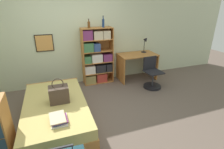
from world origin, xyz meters
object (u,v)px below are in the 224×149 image
book_stack_on_bed (59,119)px  bottle_brown (103,23)px  bottle_green (89,24)px  bookcase (96,58)px  desk_chair (152,78)px  desk_lamp (145,42)px  desk (137,62)px  handbag (59,94)px  bed (56,112)px

book_stack_on_bed → bottle_brown: bearing=56.5°
bottle_green → book_stack_on_bed: bearing=-115.5°
book_stack_on_bed → bookcase: bookcase is taller
bottle_green → desk_chair: (1.49, -0.80, -1.37)m
bottle_brown → desk_lamp: 1.41m
bottle_green → desk: size_ratio=0.21×
bottle_green → desk_lamp: bottle_green is taller
bookcase → bottle_green: 0.91m
handbag → desk_chair: size_ratio=0.57×
bottle_green → desk_lamp: 1.75m
bottle_brown → desk_lamp: size_ratio=0.63×
bookcase → desk: bookcase is taller
bed → desk_chair: (2.54, 0.70, 0.05)m
desk_lamp → desk_chair: desk_lamp is taller
bottle_brown → desk_chair: bottle_brown is taller
bookcase → desk_chair: (1.32, -0.80, -0.48)m
handbag → book_stack_on_bed: 0.62m
book_stack_on_bed → desk_lamp: desk_lamp is taller
bed → bottle_brown: (1.42, 1.47, 1.45)m
bookcase → desk_chair: bookcase is taller
bottle_brown → desk_chair: bearing=-34.9°
handbag → bottle_brown: 2.27m
desk_chair → desk: bearing=101.2°
bed → bottle_brown: bottle_brown is taller
bookcase → desk: bearing=-7.3°
handbag → bottle_brown: bottle_brown is taller
handbag → desk: size_ratio=0.43×
bed → handbag: (0.09, -0.02, 0.38)m
book_stack_on_bed → bottle_green: bottle_green is taller
bookcase → book_stack_on_bed: bearing=-119.1°
desk → handbag: bearing=-149.3°
bookcase → desk: (1.19, -0.15, -0.22)m
bed → bottle_green: bearing=55.0°
bookcase → bottle_brown: size_ratio=5.25×
handbag → desk: (2.32, 1.37, -0.07)m
book_stack_on_bed → bottle_green: 2.62m
handbag → bookcase: (1.12, 1.52, 0.15)m
desk → bottle_brown: bearing=172.8°
desk_chair → bookcase: bearing=148.6°
bookcase → bottle_brown: bearing=-7.7°
bookcase → bottle_green: (-0.17, -0.01, 0.89)m
desk_lamp → bottle_brown: bearing=179.6°
handbag → bottle_green: size_ratio=2.08×
book_stack_on_bed → bookcase: (1.18, 2.13, 0.27)m
handbag → desk_lamp: 3.05m
bed → book_stack_on_bed: (0.03, -0.63, 0.26)m
desk_lamp → desk_chair: bearing=-102.6°
book_stack_on_bed → bottle_green: size_ratio=1.60×
handbag → desk_chair: bearing=16.4°
desk → desk_lamp: (0.30, 0.11, 0.56)m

